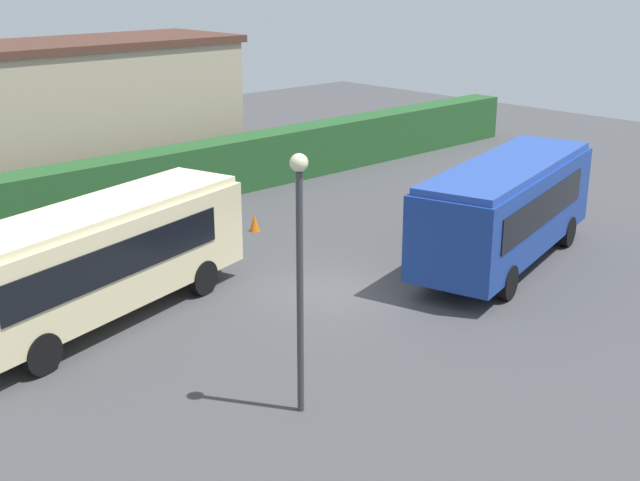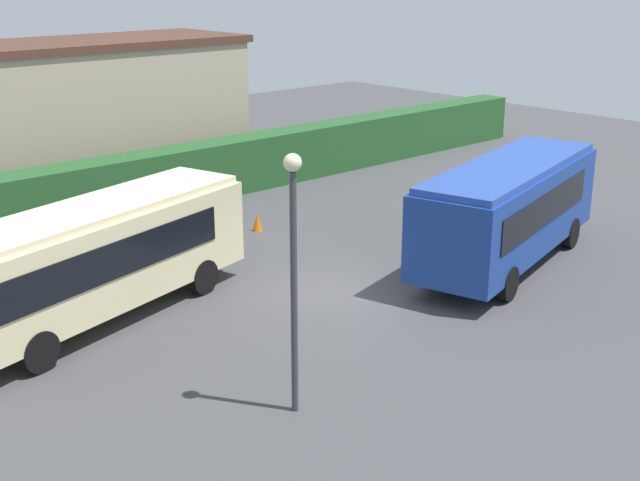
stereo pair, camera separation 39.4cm
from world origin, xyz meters
TOP-DOWN VIEW (x-y plane):
  - ground_plane at (0.00, 0.00)m, footprint 64.00×64.00m
  - bus_cream at (-5.89, 2.73)m, footprint 9.50×4.60m
  - bus_blue at (5.45, -1.86)m, footprint 9.24×4.64m
  - person_left at (-6.52, 4.86)m, footprint 0.42×0.27m
  - person_center at (-3.86, 5.58)m, footprint 0.50×0.39m
  - hedge_row at (0.00, 10.95)m, footprint 44.00×1.48m
  - depot_building at (0.69, 15.60)m, footprint 13.16×5.34m
  - traffic_cone at (1.89, 6.02)m, footprint 0.36×0.36m
  - lamppost at (-5.22, -4.28)m, footprint 0.36×0.36m

SIDE VIEW (x-z plane):
  - ground_plane at x=0.00m, z-range 0.00..0.00m
  - traffic_cone at x=1.89m, z-range 0.00..0.60m
  - person_center at x=-3.86m, z-range 0.04..1.68m
  - person_left at x=-6.52m, z-range 0.07..1.99m
  - hedge_row at x=0.00m, z-range 0.00..2.16m
  - bus_cream at x=-5.89m, z-range 0.24..3.33m
  - bus_blue at x=5.45m, z-range 0.24..3.45m
  - depot_building at x=0.69m, z-range 0.01..6.03m
  - lamppost at x=-5.22m, z-range 0.69..6.17m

